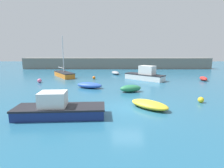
# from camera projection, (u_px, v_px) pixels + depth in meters

# --- Properties ---
(ground_plane) EXTENTS (120.00, 120.00, 0.20)m
(ground_plane) POSITION_uv_depth(u_px,v_px,m) (127.00, 109.00, 13.69)
(ground_plane) COLOR #235B7A
(harbor_breakwater) EXTENTS (45.67, 3.01, 2.62)m
(harbor_breakwater) POSITION_uv_depth(u_px,v_px,m) (116.00, 63.00, 43.40)
(harbor_breakwater) COLOR slate
(harbor_breakwater) RESTS_ON ground_plane
(fishing_dinghy_green) EXTENTS (1.33, 2.38, 0.57)m
(fishing_dinghy_green) POSITION_uv_depth(u_px,v_px,m) (203.00, 79.00, 26.21)
(fishing_dinghy_green) COLOR red
(fishing_dinghy_green) RESTS_ON ground_plane
(rowboat_white_midwater) EXTENTS (3.46, 2.38, 0.66)m
(rowboat_white_midwater) POSITION_uv_depth(u_px,v_px,m) (89.00, 85.00, 20.90)
(rowboat_white_midwater) COLOR #2D56B7
(rowboat_white_midwater) RESTS_ON ground_plane
(rowboat_blue_near) EXTENTS (3.30, 3.29, 0.60)m
(rowboat_blue_near) POSITION_uv_depth(u_px,v_px,m) (149.00, 104.00, 13.54)
(rowboat_blue_near) COLOR yellow
(rowboat_blue_near) RESTS_ON ground_plane
(dinghy_near_pier) EXTENTS (2.60, 1.77, 0.76)m
(dinghy_near_pier) POSITION_uv_depth(u_px,v_px,m) (130.00, 88.00, 18.92)
(dinghy_near_pier) COLOR #287A4C
(dinghy_near_pier) RESTS_ON ground_plane
(motorboat_grey_hull) EXTENTS (5.87, 5.45, 2.18)m
(motorboat_grey_hull) POSITION_uv_depth(u_px,v_px,m) (145.00, 75.00, 26.59)
(motorboat_grey_hull) COLOR white
(motorboat_grey_hull) RESTS_ON ground_plane
(sailboat_tall_mast) EXTENTS (4.62, 5.77, 6.73)m
(sailboat_tall_mast) POSITION_uv_depth(u_px,v_px,m) (64.00, 74.00, 29.46)
(sailboat_tall_mast) COLOR orange
(sailboat_tall_mast) RESTS_ON ground_plane
(open_tender_yellow) EXTENTS (1.92, 2.92, 0.61)m
(open_tender_yellow) POSITION_uv_depth(u_px,v_px,m) (115.00, 73.00, 32.85)
(open_tender_yellow) COLOR gray
(open_tender_yellow) RESTS_ON ground_plane
(cabin_cruiser_white) EXTENTS (6.06, 2.24, 1.73)m
(cabin_cruiser_white) POSITION_uv_depth(u_px,v_px,m) (58.00, 109.00, 11.73)
(cabin_cruiser_white) COLOR navy
(cabin_cruiser_white) RESTS_ON ground_plane
(mooring_buoy_pink) EXTENTS (0.58, 0.58, 0.58)m
(mooring_buoy_pink) POSITION_uv_depth(u_px,v_px,m) (39.00, 81.00, 24.22)
(mooring_buoy_pink) COLOR #EA668C
(mooring_buoy_pink) RESTS_ON ground_plane
(mooring_buoy_yellow) EXTENTS (0.50, 0.50, 0.50)m
(mooring_buoy_yellow) POSITION_uv_depth(u_px,v_px,m) (200.00, 100.00, 15.01)
(mooring_buoy_yellow) COLOR yellow
(mooring_buoy_yellow) RESTS_ON ground_plane
(mooring_buoy_orange) EXTENTS (0.49, 0.49, 0.49)m
(mooring_buoy_orange) POSITION_uv_depth(u_px,v_px,m) (93.00, 78.00, 27.31)
(mooring_buoy_orange) COLOR orange
(mooring_buoy_orange) RESTS_ON ground_plane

